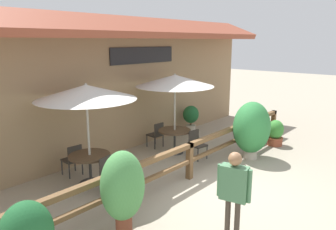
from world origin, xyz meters
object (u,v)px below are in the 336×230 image
object	(u,v)px
dining_table_middle	(175,134)
potted_plant_tall_tropical	(123,188)
chair_middle_wallside	(156,134)
chair_near_wallside	(73,159)
patio_umbrella_middle	(175,81)
dining_table_near	(90,160)
potted_plant_broad_leaf	(275,133)
pedestrian	(234,187)
potted_plant_small_flowering	(191,117)
potted_plant_entrance_palm	(252,128)
patio_umbrella_near	(86,92)
chair_middle_streetside	(197,143)
chair_near_streetside	(110,173)

from	to	relation	value
dining_table_middle	potted_plant_tall_tropical	xyz separation A→B (m)	(-4.04, -2.15, 0.32)
chair_middle_wallside	chair_near_wallside	bearing A→B (deg)	2.18
patio_umbrella_middle	dining_table_middle	size ratio (longest dim) A/B	2.47
dining_table_near	chair_near_wallside	size ratio (longest dim) A/B	1.21
potted_plant_broad_leaf	pedestrian	distance (m)	6.12
chair_middle_wallside	potted_plant_small_flowering	xyz separation A→B (m)	(2.08, 0.14, 0.18)
potted_plant_tall_tropical	potted_plant_small_flowering	xyz separation A→B (m)	(6.14, 3.09, -0.27)
potted_plant_entrance_palm	dining_table_middle	bearing A→B (deg)	118.32
patio_umbrella_near	chair_middle_wallside	size ratio (longest dim) A/B	2.98
chair_middle_streetside	pedestrian	distance (m)	4.36
dining_table_near	potted_plant_tall_tropical	world-z (taller)	potted_plant_tall_tropical
patio_umbrella_near	potted_plant_tall_tropical	bearing A→B (deg)	-112.31
patio_umbrella_middle	pedestrian	distance (m)	5.01
potted_plant_entrance_palm	potted_plant_broad_leaf	bearing A→B (deg)	-1.35
patio_umbrella_near	patio_umbrella_middle	size ratio (longest dim) A/B	1.00
dining_table_near	patio_umbrella_middle	distance (m)	3.54
dining_table_near	chair_near_streetside	xyz separation A→B (m)	(0.01, -0.74, -0.13)
chair_middle_streetside	patio_umbrella_near	bearing A→B (deg)	172.94
potted_plant_small_flowering	pedestrian	xyz separation A→B (m)	(-5.14, -4.74, 0.44)
dining_table_middle	potted_plant_entrance_palm	size ratio (longest dim) A/B	0.59
chair_middle_streetside	pedestrian	world-z (taller)	pedestrian
patio_umbrella_near	chair_near_wallside	world-z (taller)	patio_umbrella_near
patio_umbrella_near	potted_plant_broad_leaf	distance (m)	6.58
dining_table_middle	dining_table_near	bearing A→B (deg)	177.74
chair_middle_streetside	potted_plant_tall_tropical	size ratio (longest dim) A/B	0.53
chair_middle_streetside	potted_plant_broad_leaf	xyz separation A→B (m)	(2.74, -1.28, -0.03)
chair_near_streetside	potted_plant_broad_leaf	bearing A→B (deg)	-25.29
dining_table_near	chair_near_wallside	distance (m)	0.75
patio_umbrella_near	potted_plant_broad_leaf	size ratio (longest dim) A/B	2.88
patio_umbrella_middle	dining_table_middle	bearing A→B (deg)	0.00
chair_near_streetside	patio_umbrella_middle	bearing A→B (deg)	-0.09
potted_plant_tall_tropical	patio_umbrella_middle	bearing A→B (deg)	28.02
dining_table_middle	potted_plant_entrance_palm	xyz separation A→B (m)	(1.10, -2.04, 0.34)
patio_umbrella_middle	pedestrian	bearing A→B (deg)	-128.61
dining_table_middle	pedestrian	bearing A→B (deg)	-128.61
dining_table_near	potted_plant_small_flowering	distance (m)	5.28
chair_near_wallside	potted_plant_broad_leaf	bearing A→B (deg)	156.99
patio_umbrella_near	patio_umbrella_middle	world-z (taller)	same
potted_plant_broad_leaf	dining_table_near	bearing A→B (deg)	159.54
chair_near_streetside	patio_umbrella_middle	size ratio (longest dim) A/B	0.34
potted_plant_entrance_palm	potted_plant_tall_tropical	world-z (taller)	potted_plant_entrance_palm
patio_umbrella_middle	chair_middle_streetside	size ratio (longest dim) A/B	2.98
dining_table_near	potted_plant_entrance_palm	world-z (taller)	potted_plant_entrance_palm
patio_umbrella_near	chair_near_wallside	xyz separation A→B (m)	(-0.01, 0.74, -1.82)
chair_near_wallside	chair_middle_wallside	xyz separation A→B (m)	(3.13, -0.06, 0.00)
patio_umbrella_near	chair_middle_wallside	world-z (taller)	patio_umbrella_near
chair_near_wallside	patio_umbrella_middle	bearing A→B (deg)	167.98
chair_near_wallside	chair_middle_wallside	bearing A→B (deg)	-177.68
chair_near_streetside	potted_plant_broad_leaf	world-z (taller)	potted_plant_broad_leaf
chair_near_streetside	patio_umbrella_middle	world-z (taller)	patio_umbrella_middle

